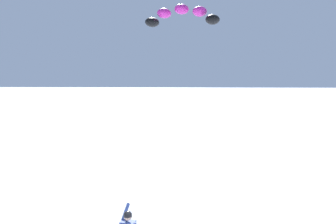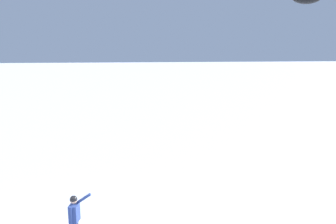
% 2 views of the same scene
% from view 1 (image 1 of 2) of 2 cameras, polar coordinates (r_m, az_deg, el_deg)
% --- Properties ---
extents(traction_kite, '(3.67, 1.64, 0.98)m').
position_cam_1_polar(traction_kite, '(15.86, 2.42, 16.64)').
color(traction_kite, black).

